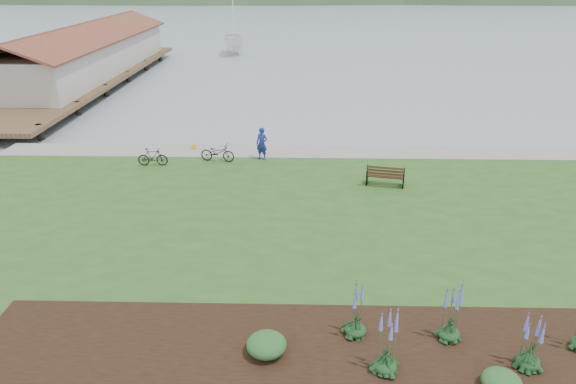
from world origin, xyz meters
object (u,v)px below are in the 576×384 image
person (262,141)px  sailboat (235,54)px  bicycle_a (217,153)px  park_bench (385,175)px

person → sailboat: (-6.28, 39.64, -1.44)m
bicycle_a → sailboat: size_ratio=0.07×
park_bench → person: person is taller
sailboat → park_bench: bearing=-81.2°
person → sailboat: 40.16m
person → sailboat: sailboat is taller
park_bench → bicycle_a: bearing=171.0°
sailboat → person: bearing=-88.2°
sailboat → bicycle_a: bearing=-91.7°
park_bench → sailboat: size_ratio=0.07×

